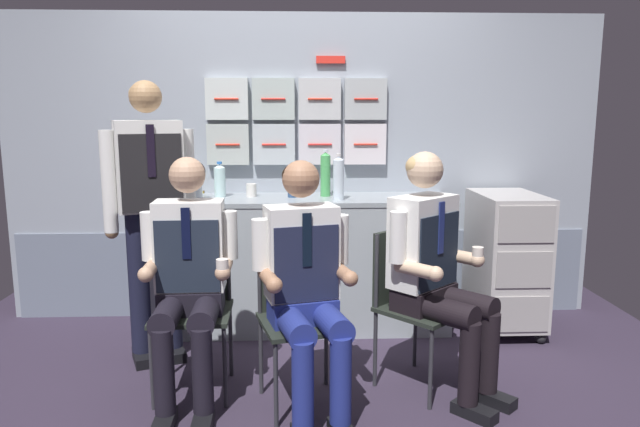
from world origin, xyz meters
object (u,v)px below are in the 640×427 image
at_px(crew_member_standing, 151,199).
at_px(snack_banana, 192,193).
at_px(service_trolley, 506,258).
at_px(crew_member_left, 188,270).
at_px(crew_member_by_counter, 435,263).
at_px(folding_chair_right, 298,301).
at_px(folding_chair_by_counter, 409,290).
at_px(crew_member_right, 306,278).
at_px(water_bottle_clear, 339,178).
at_px(folding_chair_left, 194,292).
at_px(paper_cup_blue, 251,190).

height_order(crew_member_standing, snack_banana, crew_member_standing).
bearing_deg(service_trolley, crew_member_left, -155.18).
height_order(crew_member_by_counter, snack_banana, crew_member_by_counter).
height_order(folding_chair_right, folding_chair_by_counter, same).
distance_m(service_trolley, crew_member_right, 1.75).
distance_m(crew_member_left, water_bottle_clear, 1.27).
relative_size(folding_chair_left, paper_cup_blue, 9.64).
bearing_deg(folding_chair_left, crew_member_standing, 129.82).
bearing_deg(crew_member_left, snack_banana, 98.53).
bearing_deg(folding_chair_left, crew_member_by_counter, -5.89).
relative_size(service_trolley, crew_member_by_counter, 0.74).
relative_size(water_bottle_clear, paper_cup_blue, 3.45).
distance_m(service_trolley, paper_cup_blue, 1.79).
relative_size(folding_chair_by_counter, crew_member_by_counter, 0.66).
distance_m(folding_chair_by_counter, crew_member_by_counter, 0.24).
bearing_deg(folding_chair_right, crew_member_standing, 148.53).
bearing_deg(snack_banana, crew_member_right, -59.33).
distance_m(crew_member_by_counter, crew_member_standing, 1.66).
height_order(service_trolley, crew_member_left, crew_member_left).
bearing_deg(crew_member_right, paper_cup_blue, 105.62).
bearing_deg(crew_member_right, folding_chair_right, 104.46).
relative_size(crew_member_standing, water_bottle_clear, 5.44).
xyz_separation_m(folding_chair_right, folding_chair_by_counter, (0.61, 0.15, 0.00)).
distance_m(folding_chair_left, folding_chair_by_counter, 1.16).
distance_m(folding_chair_left, crew_member_standing, 0.65).
bearing_deg(crew_member_by_counter, water_bottle_clear, 117.04).
bearing_deg(crew_member_by_counter, crew_member_standing, 162.84).
xyz_separation_m(service_trolley, crew_member_left, (-1.96, -0.91, 0.19)).
xyz_separation_m(service_trolley, folding_chair_by_counter, (-0.81, -0.76, 0.02)).
distance_m(service_trolley, water_bottle_clear, 1.27).
bearing_deg(paper_cup_blue, folding_chair_left, -105.16).
bearing_deg(crew_member_by_counter, folding_chair_left, 174.11).
height_order(crew_member_left, crew_member_standing, crew_member_standing).
height_order(crew_member_left, water_bottle_clear, crew_member_left).
relative_size(crew_member_by_counter, snack_banana, 7.41).
height_order(service_trolley, folding_chair_left, service_trolley).
xyz_separation_m(service_trolley, folding_chair_left, (-1.97, -0.75, 0.02)).
distance_m(folding_chair_by_counter, snack_banana, 1.69).
bearing_deg(crew_member_standing, water_bottle_clear, 18.79).
bearing_deg(paper_cup_blue, water_bottle_clear, -17.60).
bearing_deg(service_trolley, paper_cup_blue, 174.33).
xyz_separation_m(water_bottle_clear, snack_banana, (-0.99, 0.22, -0.12)).
xyz_separation_m(folding_chair_by_counter, snack_banana, (-1.32, 0.97, 0.40)).
xyz_separation_m(service_trolley, water_bottle_clear, (-1.14, -0.01, 0.55)).
relative_size(folding_chair_by_counter, snack_banana, 4.91).
height_order(folding_chair_by_counter, crew_member_by_counter, crew_member_by_counter).
distance_m(folding_chair_right, crew_member_right, 0.23).
height_order(folding_chair_right, crew_member_standing, crew_member_standing).
xyz_separation_m(folding_chair_right, water_bottle_clear, (0.27, 0.90, 0.53)).
height_order(crew_member_right, water_bottle_clear, crew_member_right).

